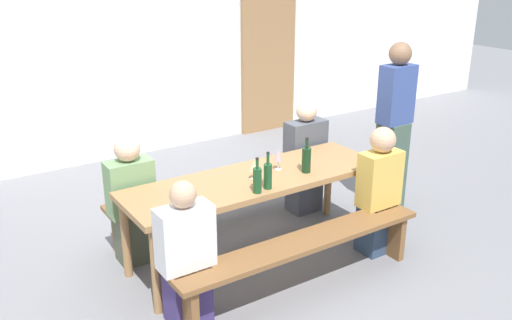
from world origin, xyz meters
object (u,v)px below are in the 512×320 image
at_px(wine_bottle_1, 306,159).
at_px(seated_guest_near_1, 378,193).
at_px(wine_bottle_0, 257,180).
at_px(seated_guest_far_1, 305,160).
at_px(seated_guest_far_0, 132,203).
at_px(wine_glass_1, 278,156).
at_px(seated_guest_near_0, 186,258).
at_px(tasting_table, 256,185).
at_px(standing_host, 393,130).
at_px(wooden_door, 269,60).
at_px(bench_far, 218,193).
at_px(bench_near, 303,250).
at_px(wine_glass_0, 254,167).
at_px(wine_bottle_2, 268,175).

bearing_deg(wine_bottle_1, seated_guest_near_1, -35.03).
xyz_separation_m(wine_bottle_0, seated_guest_far_1, (1.10, 0.79, -0.31)).
bearing_deg(seated_guest_far_0, seated_guest_far_1, 90.00).
relative_size(wine_glass_1, seated_guest_near_0, 0.17).
height_order(tasting_table, standing_host, standing_host).
distance_m(wooden_door, seated_guest_near_1, 3.82).
bearing_deg(bench_far, wine_bottle_1, -62.62).
distance_m(wine_bottle_0, standing_host, 1.87).
distance_m(bench_near, wine_bottle_0, 0.65).
bearing_deg(wine_glass_0, bench_near, -86.50).
bearing_deg(bench_near, seated_guest_near_0, 170.76).
xyz_separation_m(wine_bottle_2, seated_guest_far_1, (0.99, 0.77, -0.31)).
distance_m(wine_bottle_0, seated_guest_near_1, 1.17).
xyz_separation_m(wooden_door, seated_guest_near_1, (-1.28, -3.56, -0.49)).
bearing_deg(wine_bottle_0, wooden_door, 54.28).
bearing_deg(tasting_table, bench_far, 90.00).
relative_size(tasting_table, seated_guest_far_0, 2.02).
distance_m(wine_bottle_0, seated_guest_far_0, 1.13).
height_order(wooden_door, seated_guest_near_0, wooden_door).
relative_size(wooden_door, wine_glass_1, 11.48).
bearing_deg(seated_guest_near_0, wine_bottle_1, -74.78).
bearing_deg(seated_guest_near_0, seated_guest_near_1, -90.00).
distance_m(wine_bottle_0, wine_bottle_1, 0.61).
bearing_deg(seated_guest_near_1, bench_far, 38.68).
relative_size(bench_far, standing_host, 1.27).
distance_m(bench_near, seated_guest_far_1, 1.51).
bearing_deg(seated_guest_far_1, seated_guest_near_1, 0.53).
bearing_deg(seated_guest_near_0, bench_near, -99.24).
bearing_deg(wine_glass_0, wine_bottle_2, -94.52).
distance_m(bench_near, seated_guest_near_1, 0.97).
distance_m(wine_bottle_1, wine_glass_0, 0.47).
xyz_separation_m(wine_glass_1, standing_host, (1.41, 0.01, -0.02)).
relative_size(wine_bottle_1, wine_glass_1, 1.70).
distance_m(seated_guest_far_0, seated_guest_far_1, 1.85).
xyz_separation_m(wine_bottle_2, seated_guest_near_0, (-0.87, -0.25, -0.35)).
bearing_deg(wine_glass_0, wine_bottle_1, -14.46).
distance_m(seated_guest_far_1, standing_host, 0.93).
bearing_deg(standing_host, wooden_door, -100.49).
xyz_separation_m(seated_guest_near_1, seated_guest_far_1, (-0.01, 1.02, -0.01)).
xyz_separation_m(tasting_table, seated_guest_near_1, (0.94, -0.51, -0.11)).
distance_m(wooden_door, wine_bottle_0, 4.11).
height_order(bench_near, wine_glass_1, wine_glass_1).
relative_size(tasting_table, wine_bottle_2, 7.46).
xyz_separation_m(seated_guest_near_0, seated_guest_near_1, (1.86, 0.00, 0.05)).
distance_m(wine_glass_1, seated_guest_near_1, 0.93).
xyz_separation_m(tasting_table, seated_guest_far_0, (-0.92, 0.51, -0.13)).
relative_size(wooden_door, standing_host, 1.21).
distance_m(wooden_door, wine_glass_0, 3.82).
bearing_deg(seated_guest_near_1, wine_glass_0, 63.72).
distance_m(wine_glass_0, standing_host, 1.71).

